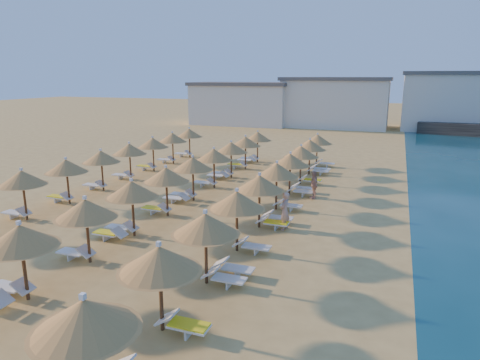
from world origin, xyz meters
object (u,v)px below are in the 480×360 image
at_px(beachgoer_a, 285,211).
at_px(beachgoer_c, 314,185).
at_px(parasol_row_west, 180,170).
at_px(parasol_row_east, 269,177).

bearing_deg(beachgoer_a, beachgoer_c, -173.78).
height_order(beachgoer_a, beachgoer_c, beachgoer_a).
bearing_deg(parasol_row_west, beachgoer_a, -12.66).
relative_size(parasol_row_east, beachgoer_c, 17.83).
height_order(parasol_row_west, beachgoer_a, parasol_row_west).
bearing_deg(beachgoer_a, parasol_row_east, -129.69).
xyz_separation_m(parasol_row_west, beachgoer_a, (6.53, -1.47, -1.30)).
distance_m(parasol_row_east, parasol_row_west, 5.26).
bearing_deg(beachgoer_c, beachgoer_a, -32.01).
xyz_separation_m(beachgoer_a, beachgoer_c, (0.32, 6.03, -0.08)).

